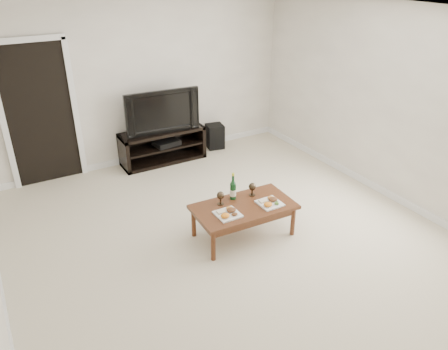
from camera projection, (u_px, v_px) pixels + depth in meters
floor at (230, 240)px, 5.30m from camera, size 5.50×5.50×0.00m
back_wall at (141, 82)px, 6.85m from camera, size 5.00×0.04×2.60m
ceiling at (232, 11)px, 4.11m from camera, size 5.00×5.50×0.04m
doorway at (40, 116)px, 6.26m from camera, size 0.90×0.02×2.05m
media_console at (163, 146)px, 7.18m from camera, size 1.38×0.45×0.55m
television at (160, 110)px, 6.91m from camera, size 1.20×0.24×0.69m
av_receiver at (166, 143)px, 7.18m from camera, size 0.44×0.35×0.08m
subwoofer at (215, 136)px, 7.74m from camera, size 0.33×0.33×0.42m
coffee_table at (243, 220)px, 5.29m from camera, size 1.23×0.71×0.42m
plate_left at (228, 212)px, 4.99m from camera, size 0.27×0.27×0.07m
plate_right at (270, 201)px, 5.22m from camera, size 0.27×0.27×0.07m
wine_bottle at (233, 186)px, 5.26m from camera, size 0.07×0.07×0.35m
goblet_left at (221, 198)px, 5.19m from camera, size 0.09×0.09×0.17m
goblet_right at (252, 189)px, 5.38m from camera, size 0.09×0.09×0.17m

